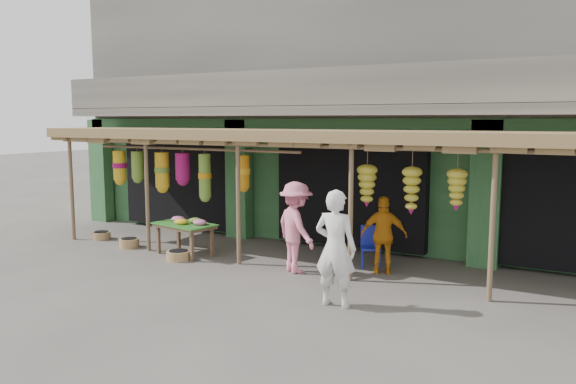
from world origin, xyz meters
The scene contains 11 objects.
ground centered at (0.00, 0.00, 0.00)m, with size 80.00×80.00×0.00m, color #514C47.
building centered at (0.00, 4.87, 3.37)m, with size 16.40×6.80×7.00m.
awning centered at (-0.13, 0.80, 2.58)m, with size 14.00×2.70×2.79m.
flower_table centered at (-2.98, -0.10, 0.67)m, with size 1.51×1.06×0.83m.
blue_chair centered at (0.97, 0.96, 0.47)m, with size 0.53×0.54×0.84m.
basket_left centered at (-5.92, 0.16, 0.09)m, with size 0.45×0.45×0.19m, color olive.
basket_mid centered at (-2.83, -0.55, 0.10)m, with size 0.52×0.52×0.20m, color olive.
basket_right centered at (-4.63, -0.18, 0.10)m, with size 0.46×0.46×0.21m, color olive.
person_front centered at (1.35, -1.66, 0.95)m, with size 0.69×0.46×1.91m, color white.
person_vendor centered at (1.39, 0.56, 0.77)m, with size 0.90×0.37×1.53m, color orange.
person_shopper centered at (-0.17, -0.16, 0.90)m, with size 1.16×0.67×1.80m, color pink.
Camera 1 is at (4.95, -9.72, 3.00)m, focal length 35.00 mm.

